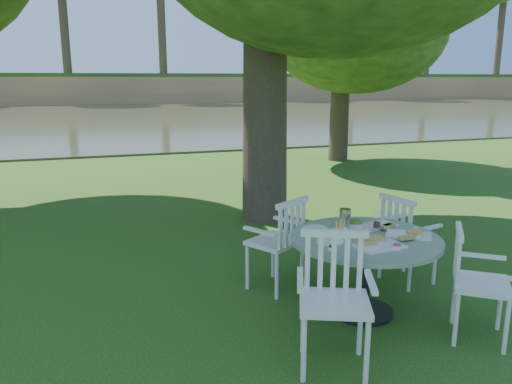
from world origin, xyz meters
TOP-DOWN VIEW (x-y plane):
  - ground at (0.00, 0.00)m, footprint 140.00×140.00m
  - table at (0.53, -1.29)m, footprint 1.33×1.33m
  - chair_ne at (1.26, -0.80)m, footprint 0.53×0.55m
  - chair_nw at (0.02, -0.58)m, footprint 0.64×0.63m
  - chair_sw at (-0.09, -1.90)m, footprint 0.64×0.63m
  - chair_se at (1.13, -1.92)m, footprint 0.62×0.63m
  - tableware at (0.53, -1.21)m, footprint 1.09×0.88m
  - river at (0.00, 23.00)m, footprint 100.00×28.00m
  - far_bank at (0.28, 41.12)m, footprint 100.00×18.00m

SIDE VIEW (x-z plane):
  - ground at x=0.00m, z-range 0.00..0.00m
  - river at x=0.00m, z-range -0.06..0.06m
  - chair_se at x=1.13m, z-range 0.08..1.00m
  - chair_ne at x=1.26m, z-range 0.08..1.01m
  - chair_nw at x=0.02m, z-range 0.08..1.03m
  - table at x=0.53m, z-range 0.22..0.94m
  - chair_sw at x=-0.09m, z-range 0.09..1.08m
  - tableware at x=0.53m, z-range 0.67..0.87m
  - far_bank at x=0.28m, z-range -0.35..14.85m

